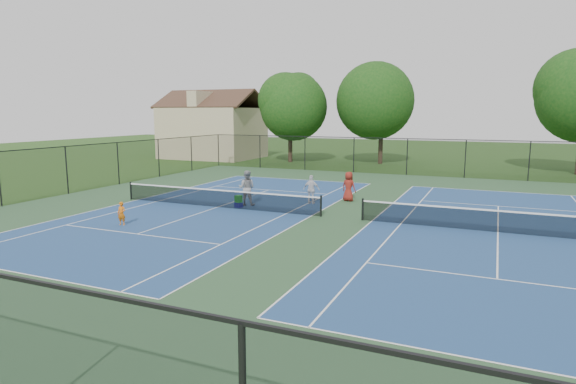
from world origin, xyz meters
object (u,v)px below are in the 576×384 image
at_px(instructor, 247,188).
at_px(ball_crate, 239,205).
at_px(clapboard_house, 213,130).
at_px(bystander_c, 349,186).
at_px(bystander_a, 311,190).
at_px(tree_back_b, 382,97).
at_px(ball_hopper, 238,199).
at_px(child_player, 122,214).
at_px(tree_back_a, 290,103).

relative_size(instructor, ball_crate, 5.38).
height_order(clapboard_house, ball_crate, clapboard_house).
bearing_deg(bystander_c, bystander_a, 58.73).
xyz_separation_m(tree_back_b, ball_hopper, (-1.92, -25.60, -6.12)).
relative_size(child_player, instructor, 0.56).
relative_size(bystander_c, ball_crate, 4.77).
relative_size(clapboard_house, bystander_a, 6.61).
xyz_separation_m(tree_back_a, ball_crate, (7.08, -23.60, -5.89)).
height_order(child_player, ball_hopper, child_player).
bearing_deg(tree_back_a, bystander_a, -63.85).
bearing_deg(bystander_a, tree_back_b, -88.59).
bearing_deg(bystander_a, clapboard_house, -49.16).
bearing_deg(ball_hopper, child_player, -116.41).
height_order(child_player, bystander_c, bystander_c).
height_order(tree_back_a, child_player, tree_back_a).
distance_m(tree_back_a, bystander_a, 23.98).
relative_size(tree_back_a, instructor, 4.72).
bearing_deg(bystander_c, tree_back_a, -44.27).
xyz_separation_m(clapboard_house, ball_hopper, (17.08, -24.60, -2.61)).
bearing_deg(clapboard_house, bystander_c, -42.79).
relative_size(instructor, bystander_c, 1.13).
bearing_deg(child_player, instructor, 55.15).
relative_size(tree_back_b, ball_crate, 27.83).
bearing_deg(ball_crate, ball_hopper, 0.00).
xyz_separation_m(instructor, ball_hopper, (-0.08, -0.81, -0.49)).
bearing_deg(child_player, bystander_a, 43.12).
relative_size(tree_back_a, bystander_a, 5.60).
bearing_deg(ball_crate, instructor, 84.40).
bearing_deg(tree_back_b, bystander_a, -86.73).
bearing_deg(tree_back_a, bystander_c, -58.22).
bearing_deg(ball_hopper, tree_back_a, 106.70).
bearing_deg(instructor, bystander_a, -161.28).
height_order(bystander_a, ball_hopper, bystander_a).
distance_m(instructor, ball_hopper, 0.95).
bearing_deg(clapboard_house, bystander_a, -47.30).
relative_size(child_player, ball_hopper, 2.83).
height_order(bystander_c, ball_crate, bystander_c).
distance_m(tree_back_b, instructor, 25.49).
distance_m(tree_back_b, child_player, 32.28).
bearing_deg(bystander_c, tree_back_b, -68.08).
relative_size(ball_crate, ball_hopper, 0.94).
bearing_deg(instructor, tree_back_b, -104.97).
relative_size(tree_back_b, instructor, 5.17).
bearing_deg(tree_back_b, tree_back_a, -167.47).
xyz_separation_m(tree_back_a, ball_hopper, (7.08, -23.60, -5.56)).
height_order(clapboard_house, child_player, clapboard_house).
xyz_separation_m(instructor, bystander_c, (4.83, 3.44, -0.11)).
xyz_separation_m(tree_back_b, child_player, (-4.77, -31.34, -6.05)).
distance_m(tree_back_b, ball_hopper, 26.39).
xyz_separation_m(clapboard_house, ball_crate, (17.08, -24.60, -2.95)).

